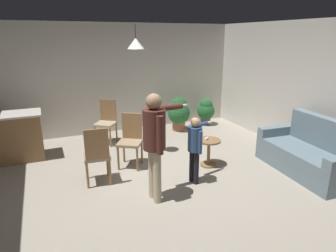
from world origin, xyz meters
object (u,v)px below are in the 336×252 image
kitchen_counter (9,138)px  potted_plant_corner (206,110)px  couch_floral (309,154)px  dining_chair_near_wall (131,138)px  person_child (195,143)px  dining_chair_centre_back (107,120)px  spare_remote_on_table (207,139)px  person_adult (155,136)px  side_table_by_couch (209,149)px  dining_chair_by_counter (97,154)px  potted_plant_by_wall (179,112)px

kitchen_counter → potted_plant_corner: bearing=7.1°
couch_floral → dining_chair_near_wall: bearing=66.1°
kitchen_counter → dining_chair_near_wall: (2.13, -1.17, 0.07)m
person_child → potted_plant_corner: person_child is taller
dining_chair_centre_back → spare_remote_on_table: dining_chair_centre_back is taller
person_adult → dining_chair_centre_back: person_adult is taller
person_child → side_table_by_couch: bearing=118.3°
dining_chair_centre_back → potted_plant_corner: dining_chair_centre_back is taller
kitchen_counter → dining_chair_centre_back: bearing=7.2°
dining_chair_by_counter → spare_remote_on_table: size_ratio=7.69×
kitchen_counter → side_table_by_couch: bearing=-27.2°
person_child → dining_chair_near_wall: 1.35m
side_table_by_couch → dining_chair_centre_back: dining_chair_centre_back is taller
person_child → dining_chair_by_counter: bearing=-123.7°
dining_chair_centre_back → potted_plant_by_wall: 1.93m
couch_floral → person_child: bearing=82.2°
kitchen_counter → person_adult: size_ratio=0.77×
dining_chair_near_wall → side_table_by_couch: bearing=-172.8°
dining_chair_by_counter → potted_plant_by_wall: size_ratio=1.13×
person_child → dining_chair_centre_back: (-0.92, 2.52, -0.16)m
dining_chair_centre_back → potted_plant_corner: 2.85m
dining_chair_near_wall → potted_plant_corner: dining_chair_near_wall is taller
side_table_by_couch → potted_plant_by_wall: (0.43, 2.21, 0.16)m
kitchen_counter → dining_chair_centre_back: 1.99m
spare_remote_on_table → dining_chair_near_wall: bearing=155.9°
couch_floral → potted_plant_by_wall: bearing=23.8°
couch_floral → dining_chair_by_counter: (-3.59, 1.05, 0.21)m
potted_plant_corner → spare_remote_on_table: (-1.38, -2.34, 0.13)m
side_table_by_couch → person_child: size_ratio=0.46×
potted_plant_by_wall → dining_chair_by_counter: bearing=-139.9°
dining_chair_by_counter → potted_plant_corner: 4.09m
potted_plant_corner → dining_chair_centre_back: bearing=-173.1°
potted_plant_by_wall → kitchen_counter: bearing=-173.8°
spare_remote_on_table → couch_floral: bearing=-32.1°
person_adult → potted_plant_by_wall: person_adult is taller
person_adult → potted_plant_corner: size_ratio=2.21×
person_child → kitchen_counter: bearing=-140.1°
couch_floral → side_table_by_couch: (-1.53, 0.95, -0.00)m
person_child → spare_remote_on_table: bearing=122.1°
person_adult → spare_remote_on_table: size_ratio=12.56×
dining_chair_by_counter → couch_floral: bearing=-10.4°
kitchen_counter → potted_plant_by_wall: kitchen_counter is taller
person_child → potted_plant_corner: bearing=134.2°
side_table_by_couch → dining_chair_near_wall: dining_chair_near_wall is taller
person_adult → potted_plant_by_wall: size_ratio=1.85×
side_table_by_couch → potted_plant_corner: 2.73m
potted_plant_corner → spare_remote_on_table: bearing=-120.4°
dining_chair_near_wall → potted_plant_by_wall: 2.38m
kitchen_counter → person_child: (2.90, -2.27, 0.23)m
couch_floral → person_child: person_child is taller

